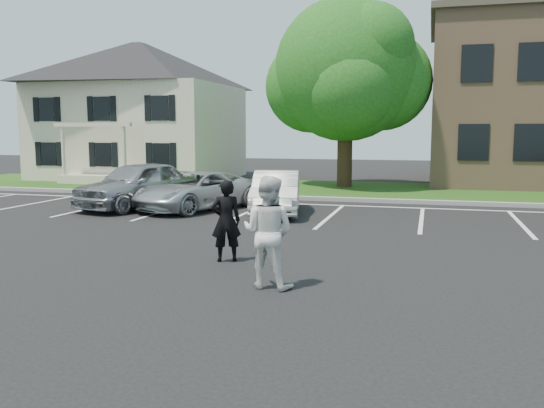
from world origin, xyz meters
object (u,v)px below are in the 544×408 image
object	(u,v)px
tree	(348,73)
car_silver_minivan	(196,191)
house	(140,111)
car_white_sedan	(276,192)
car_silver_west	(138,184)
man_white_shirt	(268,232)
man_black_suit	(226,221)

from	to	relation	value
tree	car_silver_minivan	bearing A→B (deg)	-113.55
house	car_white_sedan	distance (m)	16.56
car_silver_minivan	car_silver_west	bearing A→B (deg)	-155.91
man_white_shirt	car_white_sedan	size ratio (longest dim) A/B	0.46
man_white_shirt	tree	bearing A→B (deg)	-77.64
man_white_shirt	car_silver_minivan	size ratio (longest dim) A/B	0.41
house	tree	size ratio (longest dim) A/B	1.17
house	car_silver_minivan	world-z (taller)	house
car_silver_minivan	man_black_suit	bearing A→B (deg)	-40.26
tree	man_white_shirt	xyz separation A→B (m)	(1.17, -17.81, -4.38)
house	car_silver_minivan	distance (m)	14.66
tree	car_white_sedan	world-z (taller)	tree
man_black_suit	man_white_shirt	bearing A→B (deg)	102.29
house	car_white_sedan	world-z (taller)	house
house	tree	distance (m)	12.58
man_black_suit	car_silver_minivan	xyz separation A→B (m)	(-3.68, 7.18, -0.20)
house	car_white_sedan	xyz separation A→B (m)	(11.17, -11.81, -3.14)
man_white_shirt	car_silver_minivan	bearing A→B (deg)	-51.67
house	car_silver_west	xyz separation A→B (m)	(6.09, -11.72, -3.01)
man_black_suit	man_white_shirt	size ratio (longest dim) A/B	0.88
tree	man_black_suit	xyz separation A→B (m)	(-0.21, -16.12, -4.50)
tree	car_silver_minivan	xyz separation A→B (m)	(-3.90, -8.94, -4.70)
car_white_sedan	car_silver_minivan	bearing A→B (deg)	164.93
tree	man_white_shirt	world-z (taller)	tree
car_silver_minivan	tree	bearing A→B (deg)	89.03
tree	man_white_shirt	bearing A→B (deg)	-86.26
man_black_suit	car_white_sedan	bearing A→B (deg)	-110.30
tree	car_silver_west	xyz separation A→B (m)	(-6.10, -9.00, -4.53)
house	car_silver_west	distance (m)	13.54
car_silver_minivan	car_white_sedan	world-z (taller)	car_white_sedan
man_black_suit	car_white_sedan	world-z (taller)	man_black_suit
man_white_shirt	car_silver_west	size ratio (longest dim) A/B	0.40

